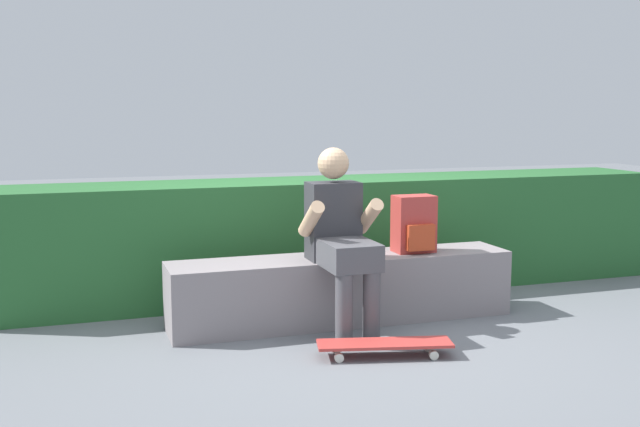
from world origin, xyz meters
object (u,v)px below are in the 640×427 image
(skateboard_near_person, at_px, (385,344))
(backpack_on_bench, at_px, (414,225))
(person_skater, at_px, (341,233))
(bench_main, at_px, (343,289))

(skateboard_near_person, bearing_deg, backpack_on_bench, 54.59)
(backpack_on_bench, bearing_deg, person_skater, -162.05)
(person_skater, distance_m, skateboard_near_person, 0.82)
(person_skater, xyz_separation_m, skateboard_near_person, (0.07, -0.58, -0.58))
(bench_main, relative_size, skateboard_near_person, 2.90)
(skateboard_near_person, xyz_separation_m, backpack_on_bench, (0.56, 0.78, 0.58))
(bench_main, bearing_deg, backpack_on_bench, -1.01)
(skateboard_near_person, relative_size, backpack_on_bench, 2.06)
(bench_main, xyz_separation_m, skateboard_near_person, (-0.02, -0.79, -0.15))
(bench_main, distance_m, person_skater, 0.48)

